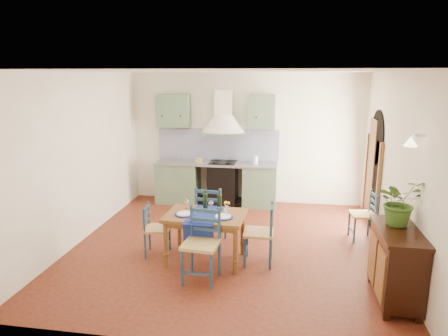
{
  "coord_description": "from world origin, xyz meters",
  "views": [
    {
      "loc": [
        0.89,
        -6.03,
        2.74
      ],
      "look_at": [
        -0.12,
        0.3,
        1.25
      ],
      "focal_mm": 32.0,
      "sensor_mm": 36.0,
      "label": 1
    }
  ],
  "objects_px": {
    "sideboard": "(396,262)",
    "potted_plant": "(400,202)",
    "chair_near": "(202,244)",
    "dining_table": "(206,220)"
  },
  "relations": [
    {
      "from": "dining_table",
      "to": "sideboard",
      "type": "height_order",
      "value": "dining_table"
    },
    {
      "from": "dining_table",
      "to": "sideboard",
      "type": "bearing_deg",
      "value": -15.59
    },
    {
      "from": "dining_table",
      "to": "potted_plant",
      "type": "distance_m",
      "value": 2.66
    },
    {
      "from": "sideboard",
      "to": "potted_plant",
      "type": "height_order",
      "value": "potted_plant"
    },
    {
      "from": "sideboard",
      "to": "potted_plant",
      "type": "relative_size",
      "value": 1.78
    },
    {
      "from": "sideboard",
      "to": "potted_plant",
      "type": "xyz_separation_m",
      "value": [
        0.02,
        0.19,
        0.72
      ]
    },
    {
      "from": "chair_near",
      "to": "sideboard",
      "type": "distance_m",
      "value": 2.46
    },
    {
      "from": "dining_table",
      "to": "chair_near",
      "type": "distance_m",
      "value": 0.58
    },
    {
      "from": "chair_near",
      "to": "potted_plant",
      "type": "relative_size",
      "value": 1.69
    },
    {
      "from": "dining_table",
      "to": "sideboard",
      "type": "xyz_separation_m",
      "value": [
        2.52,
        -0.7,
        -0.15
      ]
    }
  ]
}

